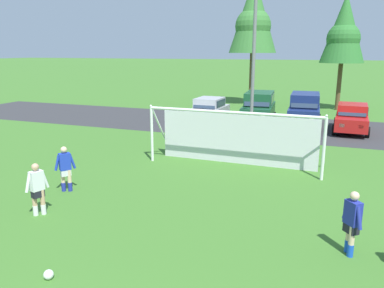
{
  "coord_description": "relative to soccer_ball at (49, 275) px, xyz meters",
  "views": [
    {
      "loc": [
        3.19,
        -2.4,
        4.89
      ],
      "look_at": [
        -1.77,
        10.94,
        1.36
      ],
      "focal_mm": 35.3,
      "sensor_mm": 36.0,
      "label": 1
    }
  ],
  "objects": [
    {
      "name": "ground_plane",
      "position": [
        2.32,
        11.62,
        -0.11
      ],
      "size": [
        400.0,
        400.0,
        0.0
      ],
      "primitive_type": "plane",
      "color": "#3D7028"
    },
    {
      "name": "parking_lot_strip",
      "position": [
        2.32,
        19.0,
        -0.11
      ],
      "size": [
        52.0,
        8.4,
        0.01
      ],
      "primitive_type": "cube",
      "color": "#333335",
      "rests_on": "ground"
    },
    {
      "name": "soccer_ball",
      "position": [
        0.0,
        0.0,
        0.0
      ],
      "size": [
        0.22,
        0.22,
        0.22
      ],
      "color": "white",
      "rests_on": "ground"
    },
    {
      "name": "soccer_goal",
      "position": [
        1.73,
        9.82,
        1.18
      ],
      "size": [
        7.44,
        2.02,
        2.57
      ],
      "color": "white",
      "rests_on": "ground"
    },
    {
      "name": "player_striker_near",
      "position": [
        -3.11,
        4.57,
        0.71
      ],
      "size": [
        0.58,
        0.58,
        1.64
      ],
      "color": "beige",
      "rests_on": "ground"
    },
    {
      "name": "player_midfield_center",
      "position": [
        6.21,
        3.43,
        0.71
      ],
      "size": [
        0.48,
        0.67,
        1.64
      ],
      "color": "beige",
      "rests_on": "ground"
    },
    {
      "name": "player_winger_right",
      "position": [
        -2.58,
        2.62,
        0.71
      ],
      "size": [
        0.39,
        0.7,
        1.64
      ],
      "color": "tan",
      "rests_on": "ground"
    },
    {
      "name": "parked_car_slot_far_left",
      "position": [
        -2.41,
        18.87,
        0.77
      ],
      "size": [
        2.15,
        4.26,
        1.72
      ],
      "color": "#B2B2BC",
      "rests_on": "ground"
    },
    {
      "name": "parked_car_slot_left",
      "position": [
        0.9,
        19.68,
        1.0
      ],
      "size": [
        2.4,
        4.73,
        2.16
      ],
      "color": "#194C2D",
      "rests_on": "ground"
    },
    {
      "name": "parked_car_slot_center_left",
      "position": [
        3.86,
        20.02,
        1.0
      ],
      "size": [
        2.28,
        4.67,
        2.16
      ],
      "color": "navy",
      "rests_on": "ground"
    },
    {
      "name": "parked_car_slot_center",
      "position": [
        6.74,
        19.01,
        0.77
      ],
      "size": [
        2.16,
        4.26,
        1.72
      ],
      "color": "red",
      "rests_on": "ground"
    },
    {
      "name": "tree_left_edge",
      "position": [
        -1.58,
        28.83,
        7.62
      ],
      "size": [
        4.22,
        4.22,
        11.25
      ],
      "color": "brown",
      "rests_on": "ground"
    },
    {
      "name": "tree_mid_left",
      "position": [
        5.97,
        28.34,
        6.32
      ],
      "size": [
        3.51,
        3.51,
        9.37
      ],
      "color": "brown",
      "rests_on": "ground"
    },
    {
      "name": "street_lamp",
      "position": [
        1.66,
        14.26,
        4.15
      ],
      "size": [
        2.0,
        0.32,
        8.23
      ],
      "color": "slate",
      "rests_on": "ground"
    }
  ]
}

